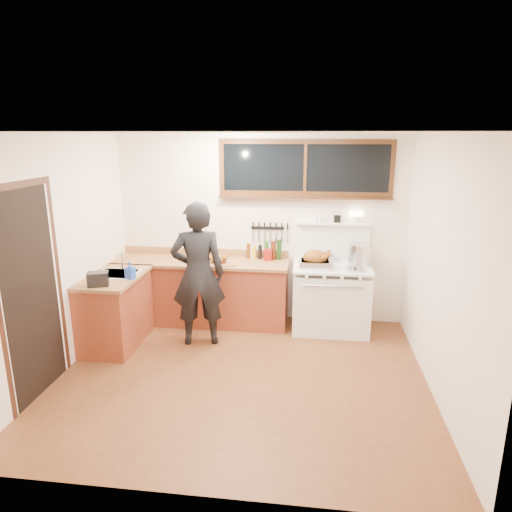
# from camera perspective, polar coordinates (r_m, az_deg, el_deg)

# --- Properties ---
(ground_plane) EXTENTS (4.00, 3.50, 0.02)m
(ground_plane) POSITION_cam_1_polar(r_m,az_deg,el_deg) (5.22, -1.77, -14.85)
(ground_plane) COLOR #5A3017
(room_shell) EXTENTS (4.10, 3.60, 2.65)m
(room_shell) POSITION_cam_1_polar(r_m,az_deg,el_deg) (4.62, -1.94, 3.31)
(room_shell) COLOR white
(room_shell) RESTS_ON ground
(counter_back) EXTENTS (2.44, 0.64, 1.00)m
(counter_back) POSITION_cam_1_polar(r_m,az_deg,el_deg) (6.47, -6.84, -4.35)
(counter_back) COLOR maroon
(counter_back) RESTS_ON ground
(counter_left) EXTENTS (0.64, 1.09, 0.90)m
(counter_left) POSITION_cam_1_polar(r_m,az_deg,el_deg) (6.03, -17.13, -6.43)
(counter_left) COLOR maroon
(counter_left) RESTS_ON ground
(sink_unit) EXTENTS (0.50, 0.45, 0.37)m
(sink_unit) POSITION_cam_1_polar(r_m,az_deg,el_deg) (5.96, -16.95, -2.64)
(sink_unit) COLOR white
(sink_unit) RESTS_ON counter_left
(vintage_stove) EXTENTS (1.02, 0.74, 1.58)m
(vintage_stove) POSITION_cam_1_polar(r_m,az_deg,el_deg) (6.25, 9.36, -5.02)
(vintage_stove) COLOR white
(vintage_stove) RESTS_ON ground
(back_window) EXTENTS (2.32, 0.13, 0.77)m
(back_window) POSITION_cam_1_polar(r_m,az_deg,el_deg) (6.21, 6.15, 10.09)
(back_window) COLOR black
(back_window) RESTS_ON room_shell
(left_doorway) EXTENTS (0.02, 1.04, 2.17)m
(left_doorway) POSITION_cam_1_polar(r_m,az_deg,el_deg) (4.99, -26.22, -4.07)
(left_doorway) COLOR black
(left_doorway) RESTS_ON ground
(knife_strip) EXTENTS (0.52, 0.03, 0.28)m
(knife_strip) POSITION_cam_1_polar(r_m,az_deg,el_deg) (6.35, 1.63, 3.41)
(knife_strip) COLOR black
(knife_strip) RESTS_ON room_shell
(man) EXTENTS (0.75, 0.58, 1.82)m
(man) POSITION_cam_1_polar(r_m,az_deg,el_deg) (5.68, -7.25, -2.29)
(man) COLOR black
(man) RESTS_ON ground
(soap_bottle) EXTENTS (0.11, 0.12, 0.22)m
(soap_bottle) POSITION_cam_1_polar(r_m,az_deg,el_deg) (5.66, -15.47, -1.75)
(soap_bottle) COLOR #244AB5
(soap_bottle) RESTS_ON counter_left
(toaster) EXTENTS (0.27, 0.23, 0.16)m
(toaster) POSITION_cam_1_polar(r_m,az_deg,el_deg) (5.53, -19.15, -2.72)
(toaster) COLOR black
(toaster) RESTS_ON counter_left
(cutting_board) EXTENTS (0.50, 0.43, 0.14)m
(cutting_board) POSITION_cam_1_polar(r_m,az_deg,el_deg) (6.11, -4.69, -0.53)
(cutting_board) COLOR olive
(cutting_board) RESTS_ON counter_back
(roast_turkey) EXTENTS (0.44, 0.32, 0.24)m
(roast_turkey) POSITION_cam_1_polar(r_m,az_deg,el_deg) (5.98, 7.44, -0.51)
(roast_turkey) COLOR silver
(roast_turkey) RESTS_ON vintage_stove
(stockpot) EXTENTS (0.40, 0.40, 0.28)m
(stockpot) POSITION_cam_1_polar(r_m,az_deg,el_deg) (6.20, 12.83, 0.19)
(stockpot) COLOR silver
(stockpot) RESTS_ON vintage_stove
(saucepan) EXTENTS (0.22, 0.31, 0.13)m
(saucepan) POSITION_cam_1_polar(r_m,az_deg,el_deg) (6.28, 9.02, -0.15)
(saucepan) COLOR silver
(saucepan) RESTS_ON vintage_stove
(pot_lid) EXTENTS (0.29, 0.29, 0.04)m
(pot_lid) POSITION_cam_1_polar(r_m,az_deg,el_deg) (5.97, 12.32, -1.64)
(pot_lid) COLOR silver
(pot_lid) RESTS_ON vintage_stove
(coffee_tin) EXTENTS (0.11, 0.09, 0.16)m
(coffee_tin) POSITION_cam_1_polar(r_m,az_deg,el_deg) (6.27, 1.52, 0.14)
(coffee_tin) COLOR maroon
(coffee_tin) RESTS_ON counter_back
(pitcher) EXTENTS (0.10, 0.10, 0.16)m
(pitcher) POSITION_cam_1_polar(r_m,az_deg,el_deg) (6.39, -0.63, 0.45)
(pitcher) COLOR white
(pitcher) RESTS_ON counter_back
(bottle_cluster) EXTENTS (0.49, 0.07, 0.28)m
(bottle_cluster) POSITION_cam_1_polar(r_m,az_deg,el_deg) (6.32, 1.29, 0.67)
(bottle_cluster) COLOR black
(bottle_cluster) RESTS_ON counter_back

